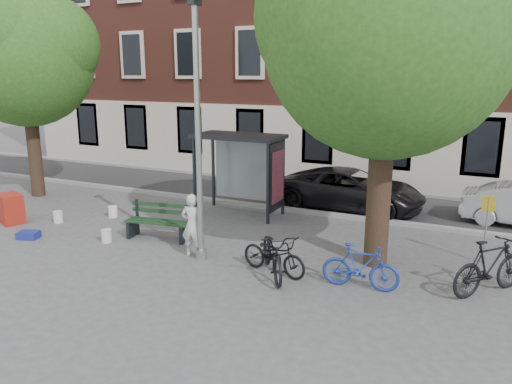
{
  "coord_description": "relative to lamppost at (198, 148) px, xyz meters",
  "views": [
    {
      "loc": [
        6.26,
        -10.02,
        4.55
      ],
      "look_at": [
        0.67,
        1.77,
        1.4
      ],
      "focal_mm": 35.0,
      "sensor_mm": 36.0,
      "label": 1
    }
  ],
  "objects": [
    {
      "name": "red_stand",
      "position": [
        -6.94,
        0.12,
        -2.33
      ],
      "size": [
        1.06,
        0.89,
        0.9
      ],
      "primitive_type": "cube",
      "rotation": [
        0.0,
        0.0,
        -0.38
      ],
      "color": "maroon",
      "rests_on": "ground"
    },
    {
      "name": "bench",
      "position": [
        -1.89,
        0.86,
        -2.34
      ],
      "size": [
        1.93,
        0.89,
        0.96
      ],
      "rotation": [
        0.0,
        0.0,
        0.16
      ],
      "color": "#1E2328",
      "rests_on": "ground"
    },
    {
      "name": "ground",
      "position": [
        0.0,
        0.0,
        -2.78
      ],
      "size": [
        90.0,
        90.0,
        0.0
      ],
      "primitive_type": "plane",
      "color": "#4C4C4F",
      "rests_on": "ground"
    },
    {
      "name": "lamppost",
      "position": [
        0.0,
        0.0,
        0.0
      ],
      "size": [
        0.28,
        0.35,
        6.11
      ],
      "color": "#9EA0A3",
      "rests_on": "ground"
    },
    {
      "name": "bike_b",
      "position": [
        4.01,
        -0.05,
        -2.29
      ],
      "size": [
        1.68,
        0.58,
        0.99
      ],
      "primitive_type": "imported",
      "rotation": [
        0.0,
        0.0,
        1.64
      ],
      "color": "navy",
      "rests_on": "ground"
    },
    {
      "name": "bike_a",
      "position": [
        2.01,
        -0.08,
        -2.33
      ],
      "size": [
        1.83,
        1.0,
        0.91
      ],
      "primitive_type": "imported",
      "rotation": [
        0.0,
        0.0,
        1.33
      ],
      "color": "black",
      "rests_on": "ground"
    },
    {
      "name": "car_dark",
      "position": [
        2.12,
        6.21,
        -2.1
      ],
      "size": [
        4.98,
        2.46,
        1.36
      ],
      "primitive_type": "imported",
      "rotation": [
        0.0,
        0.0,
        1.53
      ],
      "color": "black",
      "rests_on": "ground"
    },
    {
      "name": "tree_left",
      "position": [
        -8.99,
        2.88,
        2.43
      ],
      "size": [
        5.18,
        4.86,
        7.4
      ],
      "color": "black",
      "rests_on": "ground"
    },
    {
      "name": "curb_near",
      "position": [
        0.0,
        5.0,
        -2.72
      ],
      "size": [
        40.0,
        0.25,
        0.12
      ],
      "primitive_type": "cube",
      "color": "gray",
      "rests_on": "ground"
    },
    {
      "name": "bucket_b",
      "position": [
        -3.0,
        -0.04,
        -2.6
      ],
      "size": [
        0.37,
        0.37,
        0.36
      ],
      "primitive_type": "cylinder",
      "rotation": [
        0.0,
        0.0,
        -0.41
      ],
      "color": "silver",
      "rests_on": "ground"
    },
    {
      "name": "bike_c",
      "position": [
        2.02,
        -0.18,
        -2.24
      ],
      "size": [
        1.76,
        2.11,
        1.08
      ],
      "primitive_type": "imported",
      "rotation": [
        0.0,
        0.0,
        0.6
      ],
      "color": "black",
      "rests_on": "ground"
    },
    {
      "name": "bike_d",
      "position": [
        6.5,
        0.85,
        -2.18
      ],
      "size": [
        1.73,
        1.91,
        1.21
      ],
      "primitive_type": "imported",
      "rotation": [
        0.0,
        0.0,
        2.44
      ],
      "color": "black",
      "rests_on": "ground"
    },
    {
      "name": "bucket_a",
      "position": [
        -5.63,
        0.74,
        -2.6
      ],
      "size": [
        0.3,
        0.3,
        0.36
      ],
      "primitive_type": "cylinder",
      "rotation": [
        0.0,
        0.0,
        -0.06
      ],
      "color": "silver",
      "rests_on": "ground"
    },
    {
      "name": "building_row",
      "position": [
        0.0,
        13.0,
        4.22
      ],
      "size": [
        30.0,
        8.0,
        14.0
      ],
      "primitive_type": "cube",
      "color": "brown",
      "rests_on": "ground"
    },
    {
      "name": "curb_far",
      "position": [
        0.0,
        9.0,
        -2.72
      ],
      "size": [
        40.0,
        0.25,
        0.12
      ],
      "primitive_type": "cube",
      "color": "gray",
      "rests_on": "ground"
    },
    {
      "name": "bus_shelter",
      "position": [
        -0.61,
        4.11,
        -0.87
      ],
      "size": [
        2.85,
        1.45,
        2.62
      ],
      "color": "#1E2328",
      "rests_on": "ground"
    },
    {
      "name": "blue_crate",
      "position": [
        -5.2,
        -0.74,
        -2.68
      ],
      "size": [
        0.65,
        0.55,
        0.2
      ],
      "primitive_type": "cube",
      "rotation": [
        0.0,
        0.0,
        0.31
      ],
      "color": "navy",
      "rests_on": "ground"
    },
    {
      "name": "painter",
      "position": [
        -0.28,
        0.07,
        -1.97
      ],
      "size": [
        0.66,
        0.49,
        1.63
      ],
      "primitive_type": "imported",
      "rotation": [
        0.0,
        0.0,
        3.33
      ],
      "color": "silver",
      "rests_on": "ground"
    },
    {
      "name": "tree_right",
      "position": [
        4.01,
        1.38,
        2.83
      ],
      "size": [
        5.76,
        5.6,
        8.2
      ],
      "color": "black",
      "rests_on": "ground"
    },
    {
      "name": "road",
      "position": [
        0.0,
        7.0,
        -2.78
      ],
      "size": [
        40.0,
        4.0,
        0.01
      ],
      "primitive_type": "cube",
      "color": "#28282B",
      "rests_on": "ground"
    },
    {
      "name": "bucket_c",
      "position": [
        -4.5,
        1.94,
        -2.6
      ],
      "size": [
        0.3,
        0.3,
        0.36
      ],
      "primitive_type": "cylinder",
      "rotation": [
        0.0,
        0.0,
        -0.08
      ],
      "color": "white",
      "rests_on": "ground"
    },
    {
      "name": "notice_sign",
      "position": [
        6.36,
        2.7,
        -1.61
      ],
      "size": [
        0.29,
        0.08,
        1.68
      ],
      "rotation": [
        0.0,
        0.0,
        -0.2
      ],
      "color": "#9EA0A3",
      "rests_on": "ground"
    }
  ]
}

